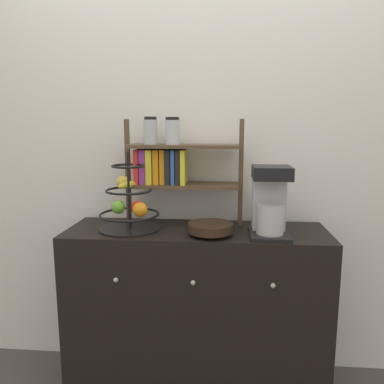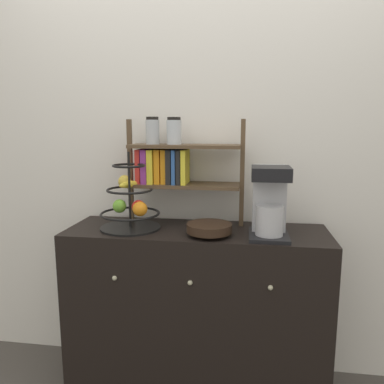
# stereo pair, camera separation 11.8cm
# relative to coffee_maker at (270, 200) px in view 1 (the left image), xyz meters

# --- Properties ---
(wall_back) EXTENTS (7.00, 0.05, 2.60)m
(wall_back) POSITION_rel_coffee_maker_xyz_m (-0.37, 0.32, 0.22)
(wall_back) COLOR silver
(wall_back) RESTS_ON ground_plane
(sideboard) EXTENTS (1.36, 0.45, 0.90)m
(sideboard) POSITION_rel_coffee_maker_xyz_m (-0.37, 0.05, -0.63)
(sideboard) COLOR black
(sideboard) RESTS_ON ground_plane
(coffee_maker) EXTENTS (0.19, 0.24, 0.35)m
(coffee_maker) POSITION_rel_coffee_maker_xyz_m (0.00, 0.00, 0.00)
(coffee_maker) COLOR black
(coffee_maker) RESTS_ON sideboard
(fruit_stand) EXTENTS (0.32, 0.32, 0.41)m
(fruit_stand) POSITION_rel_coffee_maker_xyz_m (-0.71, 0.03, -0.05)
(fruit_stand) COLOR black
(fruit_stand) RESTS_ON sideboard
(wooden_bowl) EXTENTS (0.22, 0.22, 0.06)m
(wooden_bowl) POSITION_rel_coffee_maker_xyz_m (-0.29, -0.04, -0.14)
(wooden_bowl) COLOR black
(wooden_bowl) RESTS_ON sideboard
(shelf_hutch) EXTENTS (0.64, 0.20, 0.58)m
(shelf_hutch) POSITION_rel_coffee_maker_xyz_m (-0.52, 0.17, 0.17)
(shelf_hutch) COLOR brown
(shelf_hutch) RESTS_ON sideboard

